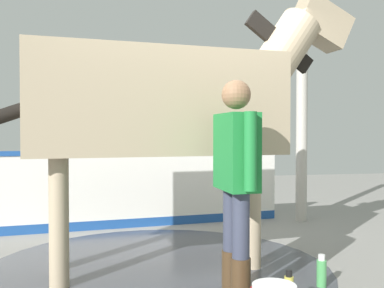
# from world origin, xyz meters

# --- Properties ---
(ground_plane) EXTENTS (16.00, 16.00, 0.02)m
(ground_plane) POSITION_xyz_m (0.00, 0.00, -0.01)
(ground_plane) COLOR gray
(wet_patch) EXTENTS (3.23, 3.23, 0.00)m
(wet_patch) POSITION_xyz_m (-0.19, 0.28, 0.00)
(wet_patch) COLOR #42444C
(wet_patch) RESTS_ON ground
(barrier_wall) EXTENTS (0.55, 4.38, 1.04)m
(barrier_wall) POSITION_xyz_m (1.63, 0.48, 0.48)
(barrier_wall) COLOR white
(barrier_wall) RESTS_ON ground
(roof_post_near) EXTENTS (0.16, 0.16, 3.03)m
(roof_post_near) POSITION_xyz_m (1.63, -2.04, 1.52)
(roof_post_near) COLOR #B7B2A8
(roof_post_near) RESTS_ON ground
(horse) EXTENTS (1.16, 3.66, 2.68)m
(horse) POSITION_xyz_m (-0.17, 0.16, 1.53)
(horse) COLOR tan
(horse) RESTS_ON ground
(handler) EXTENTS (0.67, 0.24, 1.66)m
(handler) POSITION_xyz_m (-1.02, -0.23, 0.96)
(handler) COLOR #47331E
(handler) RESTS_ON ground
(bottle_spray) EXTENTS (0.08, 0.08, 0.26)m
(bottle_spray) POSITION_xyz_m (-0.94, -0.99, 0.12)
(bottle_spray) COLOR #4CA559
(bottle_spray) RESTS_ON ground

